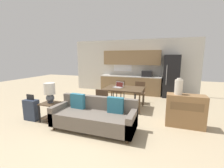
# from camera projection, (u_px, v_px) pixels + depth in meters

# --- Properties ---
(ground_plane) EXTENTS (20.00, 20.00, 0.00)m
(ground_plane) POSITION_uv_depth(u_px,v_px,m) (92.00, 132.00, 3.67)
(ground_plane) COLOR tan
(wall_back) EXTENTS (6.40, 0.07, 2.70)m
(wall_back) POSITION_uv_depth(u_px,v_px,m) (132.00, 66.00, 7.74)
(wall_back) COLOR silver
(wall_back) RESTS_ON ground_plane
(kitchen_counter) EXTENTS (3.02, 0.65, 2.15)m
(kitchen_counter) POSITION_uv_depth(u_px,v_px,m) (131.00, 77.00, 7.54)
(kitchen_counter) COLOR #8E704C
(kitchen_counter) RESTS_ON ground_plane
(refrigerator) EXTENTS (0.68, 0.75, 1.93)m
(refrigerator) POSITION_uv_depth(u_px,v_px,m) (171.00, 76.00, 6.81)
(refrigerator) COLOR black
(refrigerator) RESTS_ON ground_plane
(dining_table) EXTENTS (1.36, 0.99, 0.74)m
(dining_table) POSITION_uv_depth(u_px,v_px,m) (124.00, 90.00, 5.31)
(dining_table) COLOR brown
(dining_table) RESTS_ON ground_plane
(couch) EXTENTS (2.10, 0.80, 0.85)m
(couch) POSITION_uv_depth(u_px,v_px,m) (95.00, 116.00, 3.80)
(couch) COLOR #3D2D1E
(couch) RESTS_ON ground_plane
(side_table) EXTENTS (0.45, 0.45, 0.54)m
(side_table) POSITION_uv_depth(u_px,v_px,m) (50.00, 109.00, 4.27)
(side_table) COLOR brown
(side_table) RESTS_ON ground_plane
(table_lamp) EXTENTS (0.30, 0.30, 0.57)m
(table_lamp) POSITION_uv_depth(u_px,v_px,m) (50.00, 91.00, 4.20)
(table_lamp) COLOR #4C515B
(table_lamp) RESTS_ON side_table
(credenza) EXTENTS (0.95, 0.39, 0.86)m
(credenza) POSITION_uv_depth(u_px,v_px,m) (185.00, 111.00, 3.92)
(credenza) COLOR olive
(credenza) RESTS_ON ground_plane
(vase) EXTENTS (0.20, 0.20, 0.43)m
(vase) POSITION_uv_depth(u_px,v_px,m) (179.00, 87.00, 3.86)
(vase) COLOR beige
(vase) RESTS_ON credenza
(dining_chair_far_right) EXTENTS (0.45, 0.45, 0.85)m
(dining_chair_far_right) POSITION_uv_depth(u_px,v_px,m) (140.00, 91.00, 5.97)
(dining_chair_far_right) COLOR brown
(dining_chair_far_right) RESTS_ON ground_plane
(dining_chair_near_left) EXTENTS (0.42, 0.42, 0.85)m
(dining_chair_near_left) POSITION_uv_depth(u_px,v_px,m) (103.00, 101.00, 4.68)
(dining_chair_near_left) COLOR brown
(dining_chair_near_left) RESTS_ON ground_plane
(dining_chair_far_left) EXTENTS (0.47, 0.47, 0.85)m
(dining_chair_far_left) POSITION_uv_depth(u_px,v_px,m) (119.00, 90.00, 6.28)
(dining_chair_far_left) COLOR brown
(dining_chair_far_left) RESTS_ON ground_plane
(laptop) EXTENTS (0.38, 0.34, 0.20)m
(laptop) POSITION_uv_depth(u_px,v_px,m) (119.00, 86.00, 5.40)
(laptop) COLOR #B7BABC
(laptop) RESTS_ON dining_table
(suitcase) EXTENTS (0.42, 0.22, 0.76)m
(suitcase) POSITION_uv_depth(u_px,v_px,m) (31.00, 110.00, 4.35)
(suitcase) COLOR #2D384C
(suitcase) RESTS_ON ground_plane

